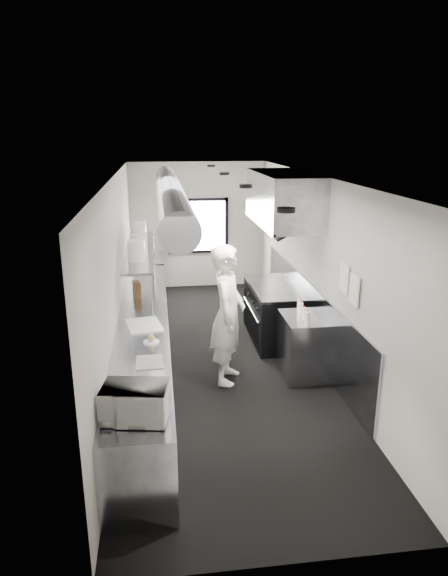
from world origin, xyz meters
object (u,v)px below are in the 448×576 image
object	(u,v)px
exhaust_hood	(283,199)
knife_block	(137,290)
plate_stack_c	(139,236)
pass_shelf	(140,251)
plate_stack_a	(136,251)
line_cook	(228,315)
plate_stack_b	(139,245)
squeeze_bottle_d	(300,307)
plate_stack_d	(139,230)
squeeze_bottle_b	(304,314)
microwave	(135,402)
squeeze_bottle_a	(307,319)
deli_tub_a	(118,394)
small_plate	(151,342)
squeeze_bottle_c	(301,310)
squeeze_bottle_e	(299,305)
prep_counter	(144,349)
deli_tub_b	(121,391)
bottle_station	(305,346)
range	(276,313)
far_work_table	(148,278)
cutting_board	(144,325)

from	to	relation	value
exhaust_hood	knife_block	distance (m)	2.73
plate_stack_c	pass_shelf	bearing A→B (deg)	-86.83
exhaust_hood	plate_stack_a	size ratio (longest dim) A/B	7.27
line_cook	plate_stack_b	distance (m)	1.91
plate_stack_a	squeeze_bottle_d	size ratio (longest dim) A/B	1.69
exhaust_hood	plate_stack_d	xyz separation A→B (m)	(-2.31, 0.98, -0.63)
squeeze_bottle_b	line_cook	bearing A→B (deg)	173.44
microwave	squeeze_bottle_a	bearing A→B (deg)	52.49
deli_tub_a	squeeze_bottle_b	bearing A→B (deg)	37.70
small_plate	squeeze_bottle_c	world-z (taller)	squeeze_bottle_c
line_cook	squeeze_bottle_e	world-z (taller)	line_cook
prep_counter	squeeze_bottle_c	world-z (taller)	squeeze_bottle_c
prep_counter	deli_tub_b	size ratio (longest dim) A/B	39.81
pass_shelf	squeeze_bottle_b	size ratio (longest dim) A/B	16.35
knife_block	plate_stack_c	size ratio (longest dim) A/B	0.74
squeeze_bottle_a	squeeze_bottle_e	bearing A→B (deg)	84.78
bottle_station	plate_stack_b	xyz separation A→B (m)	(-2.34, 1.28, 1.29)
plate_stack_a	plate_stack_b	world-z (taller)	plate_stack_b
squeeze_bottle_a	deli_tub_b	bearing A→B (deg)	-145.46
bottle_station	squeeze_bottle_b	xyz separation A→B (m)	(-0.07, -0.11, 0.54)
plate_stack_c	range	bearing A→B (deg)	-14.75
deli_tub_a	plate_stack_c	bearing A→B (deg)	88.09
pass_shelf	line_cook	xyz separation A→B (m)	(1.22, -1.69, -0.55)
squeeze_bottle_d	exhaust_hood	bearing A→B (deg)	90.06
squeeze_bottle_e	knife_block	bearing A→B (deg)	158.22
microwave	plate_stack_b	size ratio (longest dim) A/B	1.62
far_work_table	small_plate	world-z (taller)	small_plate
line_cook	deli_tub_b	world-z (taller)	line_cook
deli_tub_b	plate_stack_c	bearing A→B (deg)	88.46
knife_block	plate_stack_b	distance (m)	0.72
plate_stack_b	squeeze_bottle_b	bearing A→B (deg)	-31.58
pass_shelf	prep_counter	bearing A→B (deg)	-88.44
deli_tub_b	microwave	bearing A→B (deg)	-69.75
squeeze_bottle_b	far_work_table	bearing A→B (deg)	119.03
squeeze_bottle_e	small_plate	bearing A→B (deg)	-156.83
far_work_table	plate_stack_d	size ratio (longest dim) A/B	3.22
knife_block	squeeze_bottle_a	world-z (taller)	knife_block
line_cook	cutting_board	xyz separation A→B (m)	(-1.15, -0.05, -0.08)
plate_stack_a	squeeze_bottle_d	xyz separation A→B (m)	(2.32, -0.77, -0.73)
small_plate	squeeze_bottle_d	world-z (taller)	squeeze_bottle_d
range	squeeze_bottle_a	bearing A→B (deg)	-89.17
microwave	range	bearing A→B (deg)	69.38
microwave	squeeze_bottle_c	distance (m)	3.29
line_cook	plate_stack_a	size ratio (longest dim) A/B	6.54
prep_counter	bottle_station	xyz separation A→B (m)	(2.30, -0.20, 0.00)
squeeze_bottle_a	squeeze_bottle_c	xyz separation A→B (m)	(0.01, 0.36, 0.00)
bottle_station	plate_stack_b	world-z (taller)	plate_stack_b
plate_stack_a	squeeze_bottle_c	bearing A→B (deg)	-21.31
squeeze_bottle_a	squeeze_bottle_b	xyz separation A→B (m)	(0.01, 0.20, -0.00)
exhaust_hood	squeeze_bottle_e	size ratio (longest dim) A/B	12.33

